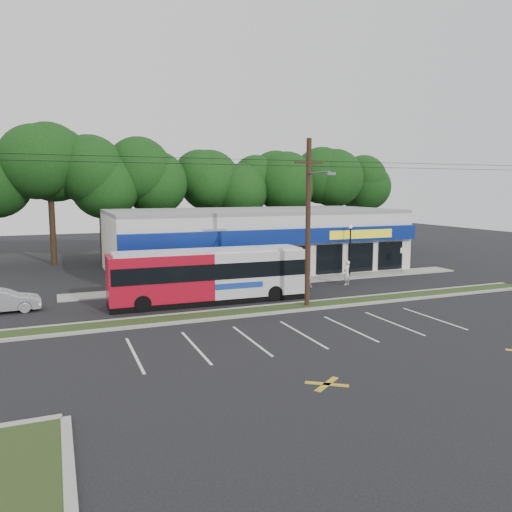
{
  "coord_description": "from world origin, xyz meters",
  "views": [
    {
      "loc": [
        -10.94,
        -25.14,
        7.05
      ],
      "look_at": [
        1.3,
        5.0,
        2.7
      ],
      "focal_mm": 35.0,
      "sensor_mm": 36.0,
      "label": 1
    }
  ],
  "objects": [
    {
      "name": "ground",
      "position": [
        0.0,
        0.0,
        0.0
      ],
      "size": [
        120.0,
        120.0,
        0.0
      ],
      "primitive_type": "plane",
      "color": "black",
      "rests_on": "ground"
    },
    {
      "name": "grass_strip",
      "position": [
        0.0,
        1.0,
        0.06
      ],
      "size": [
        40.0,
        1.6,
        0.12
      ],
      "primitive_type": "cube",
      "color": "#283B18",
      "rests_on": "ground"
    },
    {
      "name": "curb_south",
      "position": [
        0.0,
        0.15,
        0.07
      ],
      "size": [
        40.0,
        0.25,
        0.14
      ],
      "primitive_type": "cube",
      "color": "#9E9E93",
      "rests_on": "ground"
    },
    {
      "name": "curb_north",
      "position": [
        0.0,
        1.85,
        0.07
      ],
      "size": [
        40.0,
        0.25,
        0.14
      ],
      "primitive_type": "cube",
      "color": "#9E9E93",
      "rests_on": "ground"
    },
    {
      "name": "sidewalk",
      "position": [
        5.0,
        9.0,
        0.05
      ],
      "size": [
        32.0,
        2.2,
        0.1
      ],
      "primitive_type": "cube",
      "color": "#9E9E93",
      "rests_on": "ground"
    },
    {
      "name": "strip_mall",
      "position": [
        5.5,
        15.91,
        2.65
      ],
      "size": [
        25.0,
        12.55,
        5.3
      ],
      "color": "beige",
      "rests_on": "ground"
    },
    {
      "name": "utility_pole",
      "position": [
        2.83,
        0.93,
        5.41
      ],
      "size": [
        50.0,
        2.77,
        10.0
      ],
      "color": "black",
      "rests_on": "ground"
    },
    {
      "name": "lamp_post",
      "position": [
        11.0,
        8.8,
        2.67
      ],
      "size": [
        0.3,
        0.3,
        4.25
      ],
      "color": "black",
      "rests_on": "ground"
    },
    {
      "name": "sign_post",
      "position": [
        16.0,
        8.57,
        1.56
      ],
      "size": [
        0.45,
        0.1,
        2.23
      ],
      "color": "#59595E",
      "rests_on": "ground"
    },
    {
      "name": "tree_line",
      "position": [
        4.0,
        26.0,
        8.42
      ],
      "size": [
        46.76,
        6.76,
        11.83
      ],
      "color": "black",
      "rests_on": "ground"
    },
    {
      "name": "metrobus",
      "position": [
        -2.05,
        4.5,
        1.77
      ],
      "size": [
        12.48,
        2.96,
        3.34
      ],
      "rotation": [
        0.0,
        0.0,
        -0.03
      ],
      "color": "#AF0D21",
      "rests_on": "ground"
    },
    {
      "name": "car_dark",
      "position": [
        4.44,
        8.5,
        0.76
      ],
      "size": [
        4.71,
        2.57,
        1.52
      ],
      "primitive_type": "imported",
      "rotation": [
        0.0,
        0.0,
        1.39
      ],
      "color": "black",
      "rests_on": "ground"
    },
    {
      "name": "car_silver",
      "position": [
        -13.94,
        6.37,
        0.69
      ],
      "size": [
        4.22,
        1.61,
        1.37
      ],
      "primitive_type": "imported",
      "rotation": [
        0.0,
        0.0,
        1.61
      ],
      "color": "#A2A3AA",
      "rests_on": "ground"
    },
    {
      "name": "pedestrian_a",
      "position": [
        9.0,
        6.07,
        0.91
      ],
      "size": [
        0.79,
        0.7,
        1.83
      ],
      "primitive_type": "imported",
      "rotation": [
        0.0,
        0.0,
        3.63
      ],
      "color": "white",
      "rests_on": "ground"
    },
    {
      "name": "pedestrian_b",
      "position": [
        5.87,
        6.4,
        0.77
      ],
      "size": [
        0.89,
        0.79,
        1.54
      ],
      "primitive_type": "imported",
      "rotation": [
        0.0,
        0.0,
        2.82
      ],
      "color": "beige",
      "rests_on": "ground"
    }
  ]
}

